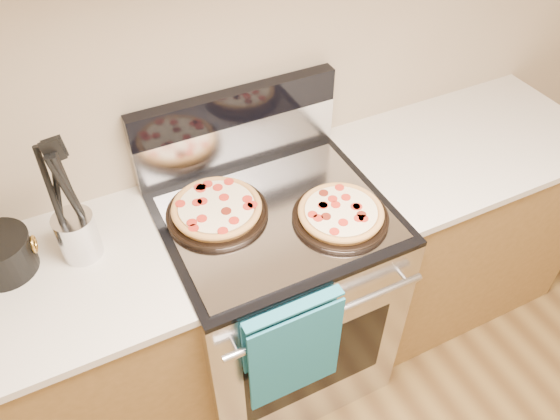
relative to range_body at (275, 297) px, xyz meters
name	(u,v)px	position (x,y,z in m)	size (l,w,h in m)	color
wall_back	(227,50)	(0.00, 0.35, 0.90)	(4.00, 4.00, 0.00)	tan
range_body	(275,297)	(0.00, 0.00, 0.00)	(0.76, 0.68, 0.90)	#B7B7BC
oven_window	(316,364)	(0.00, -0.34, 0.00)	(0.56, 0.01, 0.40)	black
cooktop	(275,214)	(0.00, 0.00, 0.46)	(0.76, 0.68, 0.02)	black
backsplash_lower	(237,141)	(0.00, 0.31, 0.56)	(0.76, 0.06, 0.18)	silver
backsplash_upper	(235,106)	(0.00, 0.31, 0.71)	(0.76, 0.06, 0.12)	black
oven_handle	(328,316)	(0.00, -0.38, 0.35)	(0.03, 0.03, 0.70)	silver
dish_towel	(293,348)	(-0.12, -0.38, 0.25)	(0.32, 0.05, 0.42)	#186679
foil_sheet	(279,217)	(0.00, -0.03, 0.47)	(0.70, 0.55, 0.01)	gray
cabinet_left	(47,382)	(-0.88, 0.03, -0.01)	(1.00, 0.62, 0.88)	brown
countertop_left	(1,304)	(-0.88, 0.03, 0.45)	(1.02, 0.64, 0.03)	beige
cabinet_right	(446,224)	(0.88, 0.03, -0.01)	(1.00, 0.62, 0.88)	brown
countertop_right	(471,144)	(0.88, 0.03, 0.45)	(1.02, 0.64, 0.03)	beige
pepperoni_pizza_back	(217,210)	(-0.18, 0.07, 0.50)	(0.34, 0.34, 0.05)	#B07A35
pepperoni_pizza_front	(341,214)	(0.18, -0.13, 0.50)	(0.32, 0.32, 0.04)	#B07A35
utensil_crock	(78,236)	(-0.62, 0.11, 0.54)	(0.12, 0.12, 0.16)	silver
saucepan	(1,256)	(-0.84, 0.15, 0.52)	(0.19, 0.19, 0.12)	black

